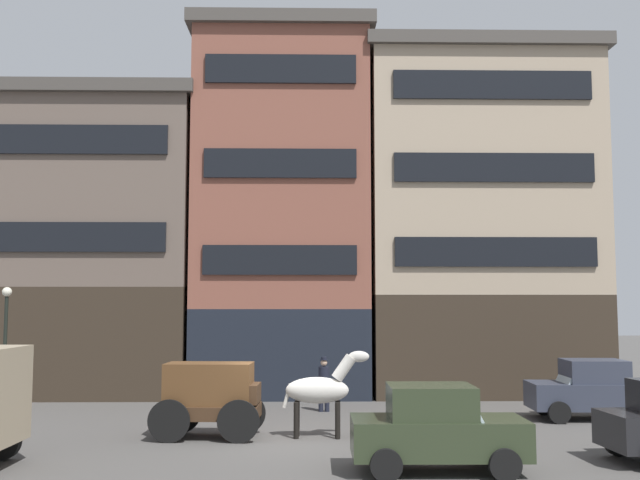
{
  "coord_description": "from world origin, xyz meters",
  "views": [
    {
      "loc": [
        0.67,
        -19.17,
        3.58
      ],
      "look_at": [
        1.06,
        2.01,
        5.45
      ],
      "focal_mm": 40.3,
      "sensor_mm": 36.0,
      "label": 1
    }
  ],
  "objects_px": {
    "pedestrian_officer": "(324,382)",
    "fire_hydrant_curbside": "(245,397)",
    "streetlamp_curbside": "(6,330)",
    "cargo_wagon": "(211,394)",
    "draft_horse": "(321,389)",
    "sedan_parked_curb": "(437,428)",
    "sedan_light": "(591,390)"
  },
  "relations": [
    {
      "from": "streetlamp_curbside",
      "to": "draft_horse",
      "type": "bearing_deg",
      "value": -25.2
    },
    {
      "from": "sedan_parked_curb",
      "to": "pedestrian_officer",
      "type": "bearing_deg",
      "value": 104.43
    },
    {
      "from": "sedan_parked_curb",
      "to": "fire_hydrant_curbside",
      "type": "xyz_separation_m",
      "value": [
        -4.86,
        8.97,
        -0.49
      ]
    },
    {
      "from": "draft_horse",
      "to": "streetlamp_curbside",
      "type": "distance_m",
      "value": 11.71
    },
    {
      "from": "cargo_wagon",
      "to": "sedan_light",
      "type": "bearing_deg",
      "value": 13.96
    },
    {
      "from": "draft_horse",
      "to": "pedestrian_officer",
      "type": "height_order",
      "value": "draft_horse"
    },
    {
      "from": "pedestrian_officer",
      "to": "draft_horse",
      "type": "bearing_deg",
      "value": -92.38
    },
    {
      "from": "pedestrian_officer",
      "to": "sedan_light",
      "type": "bearing_deg",
      "value": -12.14
    },
    {
      "from": "cargo_wagon",
      "to": "sedan_parked_curb",
      "type": "height_order",
      "value": "cargo_wagon"
    },
    {
      "from": "sedan_parked_curb",
      "to": "pedestrian_officer",
      "type": "xyz_separation_m",
      "value": [
        -2.2,
        8.57,
        0.07
      ]
    },
    {
      "from": "draft_horse",
      "to": "sedan_light",
      "type": "bearing_deg",
      "value": 18.57
    },
    {
      "from": "draft_horse",
      "to": "pedestrian_officer",
      "type": "bearing_deg",
      "value": 87.62
    },
    {
      "from": "streetlamp_curbside",
      "to": "sedan_parked_curb",
      "type": "bearing_deg",
      "value": -34.62
    },
    {
      "from": "cargo_wagon",
      "to": "fire_hydrant_curbside",
      "type": "distance_m",
      "value": 5.08
    },
    {
      "from": "pedestrian_officer",
      "to": "streetlamp_curbside",
      "type": "distance_m",
      "value": 10.85
    },
    {
      "from": "draft_horse",
      "to": "sedan_parked_curb",
      "type": "xyz_separation_m",
      "value": [
        2.4,
        -3.97,
        -0.36
      ]
    },
    {
      "from": "cargo_wagon",
      "to": "pedestrian_officer",
      "type": "xyz_separation_m",
      "value": [
        3.14,
        4.6,
        -0.17
      ]
    },
    {
      "from": "cargo_wagon",
      "to": "draft_horse",
      "type": "distance_m",
      "value": 2.95
    },
    {
      "from": "cargo_wagon",
      "to": "streetlamp_curbside",
      "type": "distance_m",
      "value": 9.17
    },
    {
      "from": "pedestrian_officer",
      "to": "streetlamp_curbside",
      "type": "relative_size",
      "value": 0.44
    },
    {
      "from": "cargo_wagon",
      "to": "streetlamp_curbside",
      "type": "bearing_deg",
      "value": 146.84
    },
    {
      "from": "draft_horse",
      "to": "pedestrian_officer",
      "type": "xyz_separation_m",
      "value": [
        0.19,
        4.6,
        -0.29
      ]
    },
    {
      "from": "pedestrian_officer",
      "to": "fire_hydrant_curbside",
      "type": "bearing_deg",
      "value": 171.37
    },
    {
      "from": "cargo_wagon",
      "to": "pedestrian_officer",
      "type": "bearing_deg",
      "value": 55.66
    },
    {
      "from": "pedestrian_officer",
      "to": "cargo_wagon",
      "type": "bearing_deg",
      "value": -124.34
    },
    {
      "from": "sedan_parked_curb",
      "to": "pedestrian_officer",
      "type": "distance_m",
      "value": 8.84
    },
    {
      "from": "pedestrian_officer",
      "to": "streetlamp_curbside",
      "type": "height_order",
      "value": "streetlamp_curbside"
    },
    {
      "from": "cargo_wagon",
      "to": "pedestrian_officer",
      "type": "height_order",
      "value": "cargo_wagon"
    },
    {
      "from": "sedan_light",
      "to": "pedestrian_officer",
      "type": "height_order",
      "value": "sedan_light"
    },
    {
      "from": "sedan_light",
      "to": "cargo_wagon",
      "type": "bearing_deg",
      "value": -166.04
    },
    {
      "from": "streetlamp_curbside",
      "to": "pedestrian_officer",
      "type": "bearing_deg",
      "value": -1.87
    },
    {
      "from": "sedan_parked_curb",
      "to": "cargo_wagon",
      "type": "bearing_deg",
      "value": 143.41
    }
  ]
}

